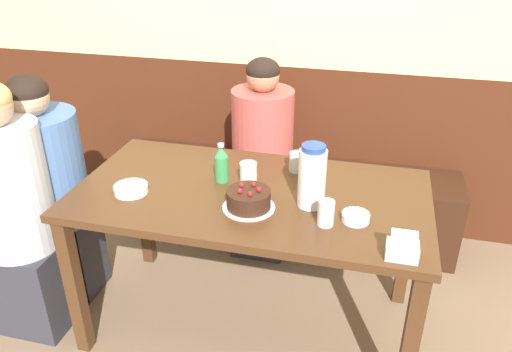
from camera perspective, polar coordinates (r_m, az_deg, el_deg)
ground_plane at (r=2.58m, az=-0.54°, el=-16.26°), size 12.00×12.00×0.00m
back_wall at (r=2.95m, az=4.79°, el=16.84°), size 4.80×0.04×2.50m
bench_seat at (r=3.10m, az=3.36°, el=-2.78°), size 2.03×0.38×0.46m
dining_table at (r=2.19m, az=-0.61°, el=-3.80°), size 1.51×0.79×0.74m
birthday_cake at (r=2.00m, az=-0.84°, el=-2.70°), size 0.21×0.21×0.10m
water_pitcher at (r=1.99m, az=6.43°, el=-0.05°), size 0.11×0.11×0.27m
soju_bottle at (r=2.20m, az=-3.97°, el=1.43°), size 0.06×0.06×0.18m
napkin_holder at (r=1.80m, az=16.39°, el=-7.89°), size 0.11×0.08×0.11m
bowl_soup_white at (r=1.97m, az=11.31°, el=-4.64°), size 0.11×0.11×0.03m
bowl_rice_small at (r=2.19m, az=-14.09°, el=-1.45°), size 0.15×0.15×0.03m
glass_water_tall at (r=2.30m, az=4.64°, el=1.62°), size 0.07×0.07×0.09m
glass_tumbler_short at (r=2.18m, az=-0.87°, el=0.26°), size 0.08×0.08×0.10m
glass_shot_small at (r=1.91m, az=7.99°, el=-4.21°), size 0.06×0.06×0.10m
person_teal_shirt at (r=2.63m, az=-22.54°, el=-2.01°), size 0.38×0.38×1.18m
person_pale_blue_shirt at (r=2.48m, az=-25.56°, el=-4.54°), size 0.34×0.33×1.22m
person_grey_tee at (r=2.82m, az=0.73°, el=1.40°), size 0.34×0.34×1.15m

